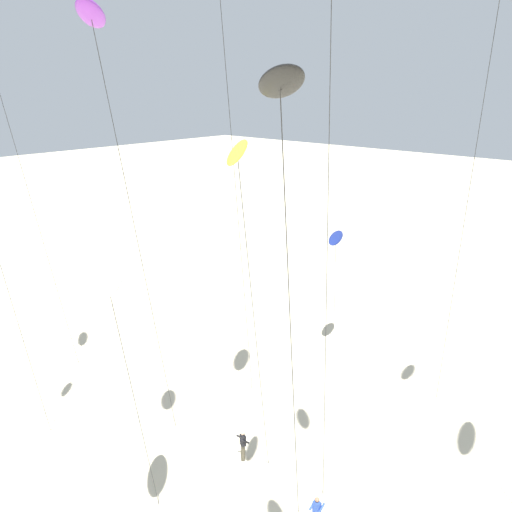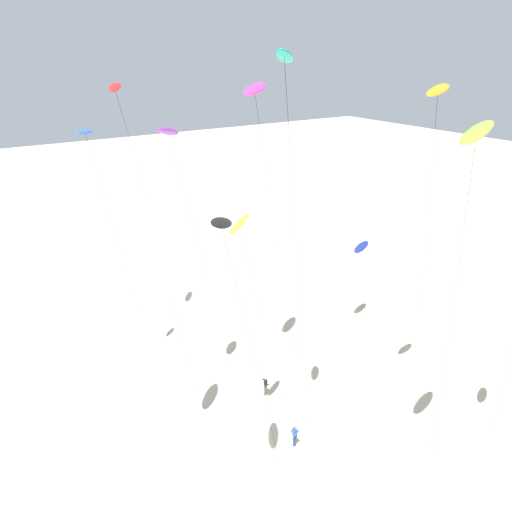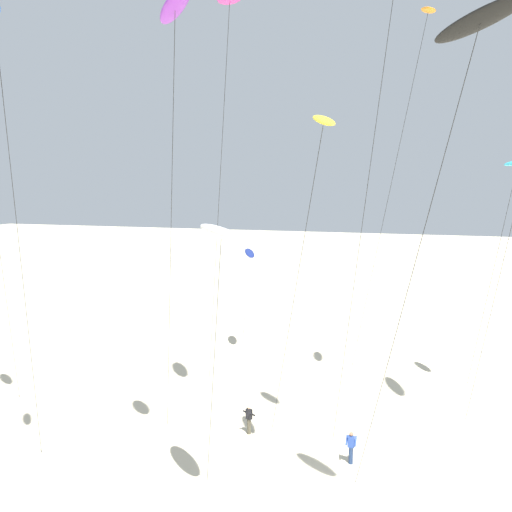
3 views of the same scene
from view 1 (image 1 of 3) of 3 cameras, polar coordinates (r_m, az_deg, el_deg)
kite_navy at (r=42.36m, az=7.29°, el=1.61°), size 2.23×3.54×8.84m
kite_purple at (r=24.36m, az=-14.75°, el=20.28°), size 5.31×7.70×21.64m
kite_black at (r=14.07m, az=2.24°, el=14.88°), size 5.36×7.49×19.41m
kite_yellow at (r=20.97m, az=-1.62°, el=8.60°), size 4.49×6.98×17.00m
kite_white at (r=22.23m, az=-13.41°, el=-2.14°), size 3.63×4.85×12.65m
kite_flyer_nearest at (r=33.15m, az=-1.20°, el=-16.85°), size 0.67×0.65×1.67m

